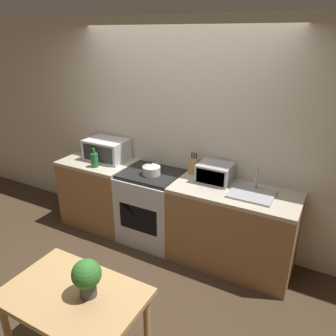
{
  "coord_description": "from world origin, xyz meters",
  "views": [
    {
      "loc": [
        1.65,
        -2.19,
        2.42
      ],
      "look_at": [
        0.07,
        0.71,
        1.05
      ],
      "focal_mm": 35.0,
      "sensor_mm": 36.0,
      "label": 1
    }
  ],
  "objects": [
    {
      "name": "ground_plane",
      "position": [
        0.0,
        0.0,
        0.0
      ],
      "size": [
        16.0,
        16.0,
        0.0
      ],
      "primitive_type": "plane",
      "color": "#3D2D1E"
    },
    {
      "name": "wall_back",
      "position": [
        0.0,
        1.15,
        1.3
      ],
      "size": [
        10.0,
        0.06,
        2.6
      ],
      "color": "beige",
      "rests_on": "ground_plane"
    },
    {
      "name": "counter_left_run",
      "position": [
        -1.02,
        0.81,
        0.45
      ],
      "size": [
        0.91,
        0.62,
        0.9
      ],
      "color": "olive",
      "rests_on": "ground_plane"
    },
    {
      "name": "counter_right_run",
      "position": [
        0.81,
        0.81,
        0.45
      ],
      "size": [
        1.33,
        0.62,
        0.9
      ],
      "color": "olive",
      "rests_on": "ground_plane"
    },
    {
      "name": "stove_range",
      "position": [
        -0.21,
        0.81,
        0.45
      ],
      "size": [
        0.7,
        0.62,
        0.9
      ],
      "color": "silver",
      "rests_on": "ground_plane"
    },
    {
      "name": "kettle",
      "position": [
        -0.18,
        0.77,
        0.97
      ],
      "size": [
        0.21,
        0.21,
        0.17
      ],
      "color": "beige",
      "rests_on": "stove_range"
    },
    {
      "name": "microwave",
      "position": [
        -0.93,
        0.91,
        1.03
      ],
      "size": [
        0.52,
        0.37,
        0.27
      ],
      "color": "silver",
      "rests_on": "counter_left_run"
    },
    {
      "name": "bottle",
      "position": [
        -0.9,
        0.64,
        0.99
      ],
      "size": [
        0.09,
        0.09,
        0.24
      ],
      "color": "#1E662D",
      "rests_on": "counter_left_run"
    },
    {
      "name": "knife_block",
      "position": [
        0.25,
        1.01,
        1.0
      ],
      "size": [
        0.11,
        0.07,
        0.26
      ],
      "color": "tan",
      "rests_on": "counter_right_run"
    },
    {
      "name": "toaster_oven",
      "position": [
        0.53,
        0.94,
        1.0
      ],
      "size": [
        0.36,
        0.31,
        0.2
      ],
      "color": "#999BA0",
      "rests_on": "counter_right_run"
    },
    {
      "name": "sink_basin",
      "position": [
        0.98,
        0.82,
        0.92
      ],
      "size": [
        0.44,
        0.37,
        0.24
      ],
      "color": "#999BA0",
      "rests_on": "counter_right_run"
    },
    {
      "name": "dining_table",
      "position": [
        0.24,
        -0.97,
        0.66
      ],
      "size": [
        0.98,
        0.64,
        0.76
      ],
      "color": "tan",
      "rests_on": "ground_plane"
    },
    {
      "name": "potted_plant",
      "position": [
        0.35,
        -0.93,
        0.92
      ],
      "size": [
        0.2,
        0.2,
        0.28
      ],
      "color": "#424247",
      "rests_on": "dining_table"
    }
  ]
}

